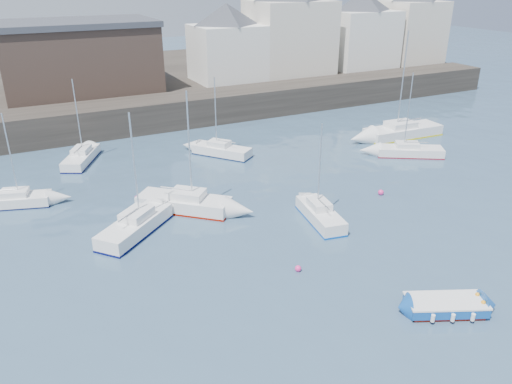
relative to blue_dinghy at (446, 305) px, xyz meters
name	(u,v)px	position (x,y,z in m)	size (l,w,h in m)	color
water	(366,308)	(-3.22, 2.00, -0.40)	(220.00, 220.00, 0.00)	#2D4760
quay_wall	(158,113)	(-3.22, 37.00, 1.10)	(90.00, 5.00, 3.00)	#28231E
land_strip	(119,82)	(-3.22, 55.00, 1.00)	(90.00, 32.00, 2.80)	#28231E
bldg_east_a	(290,25)	(16.78, 44.00, 8.41)	(13.36, 13.36, 11.80)	beige
bldg_east_b	(361,29)	(27.78, 43.50, 7.47)	(11.88, 11.88, 9.95)	white
bldg_east_c	(412,23)	(36.78, 43.50, 7.97)	(11.14, 11.14, 10.95)	beige
bldg_east_d	(227,42)	(7.78, 43.50, 6.96)	(11.14, 11.14, 8.95)	white
warehouse	(79,57)	(-9.22, 45.00, 6.22)	(16.40, 10.40, 7.60)	#3D2D26
blue_dinghy	(446,305)	(0.00, 0.00, 0.00)	(4.12, 3.04, 0.72)	#9C1909
sailboat_a	(135,225)	(-11.37, 14.73, 0.14)	(5.71, 5.30, 7.69)	white
sailboat_b	(184,203)	(-7.49, 16.52, 0.14)	(6.20, 5.91, 8.36)	white
sailboat_c	(320,214)	(-0.04, 10.87, 0.10)	(2.39, 5.17, 6.55)	white
sailboat_d	(409,151)	(14.22, 17.98, 0.05)	(5.90, 4.57, 7.37)	white
sailboat_e	(13,200)	(-18.09, 22.63, 0.03)	(5.45, 3.11, 6.68)	white
sailboat_f	(222,150)	(-0.80, 25.61, 0.09)	(4.63, 5.29, 6.96)	white
sailboat_g	(403,131)	(17.50, 22.57, 0.18)	(8.18, 2.92, 10.22)	white
sailboat_h	(81,157)	(-12.30, 29.56, 0.06)	(4.08, 5.70, 7.08)	white
buoy_near	(298,271)	(-4.48, 6.34, -0.40)	(0.36, 0.36, 0.36)	#FF2E89
buoy_mid	(381,195)	(6.34, 12.39, -0.40)	(0.42, 0.42, 0.42)	#FF2E89
buoy_far	(137,200)	(-10.03, 19.66, -0.40)	(0.35, 0.35, 0.35)	#FF2E89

